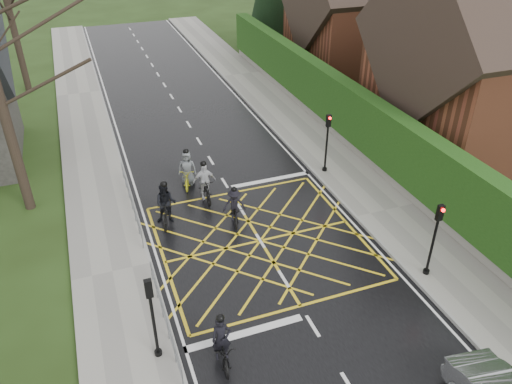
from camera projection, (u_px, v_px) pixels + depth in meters
ground at (260, 241)px, 20.74m from camera, size 120.00×120.00×0.00m
road at (260, 241)px, 20.74m from camera, size 9.00×80.00×0.01m
sidewalk_right at (385, 211)px, 22.46m from camera, size 3.00×80.00×0.15m
sidewalk_left at (113, 273)px, 18.94m from camera, size 3.00×80.00×0.15m
stone_wall at (353, 144)px, 27.61m from camera, size 0.50×38.00×0.70m
hedge at (356, 115)px, 26.68m from camera, size 0.90×38.00×2.80m
house_near at (500, 63)px, 25.76m from camera, size 11.80×9.80×11.30m
house_far at (360, 14)px, 37.10m from camera, size 9.80×8.80×10.30m
railing_south at (164, 314)px, 16.17m from camera, size 0.05×5.04×1.03m
railing_north at (131, 197)px, 22.14m from camera, size 0.05×6.04×1.03m
traffic_light_ne at (327, 144)px, 24.70m from camera, size 0.24×0.31×3.21m
traffic_light_se at (433, 241)px, 18.01m from camera, size 0.24×0.31×3.21m
traffic_light_sw at (153, 320)px, 14.78m from camera, size 0.24×0.31×3.21m
cyclist_rear at (222, 346)px, 15.30m from camera, size 0.85×1.94×1.83m
cyclist_back at (166, 207)px, 21.48m from camera, size 1.22×2.13×2.05m
cyclist_mid at (235, 209)px, 21.67m from camera, size 1.11×1.84×1.70m
cyclist_front at (205, 185)px, 23.13m from camera, size 1.08×2.00×1.99m
cyclist_lead at (188, 172)px, 24.28m from camera, size 1.28×2.09×1.92m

